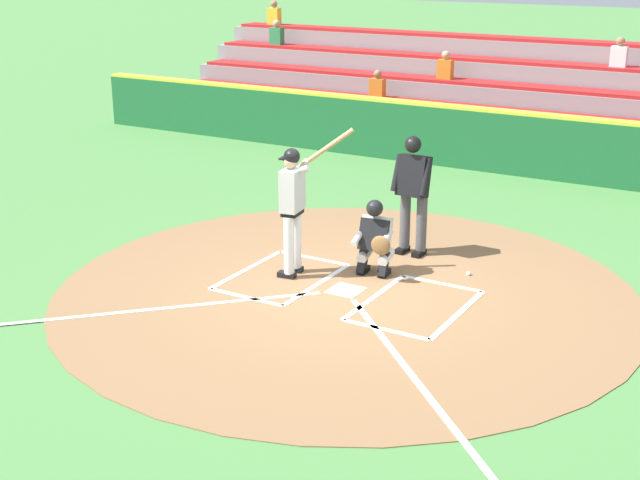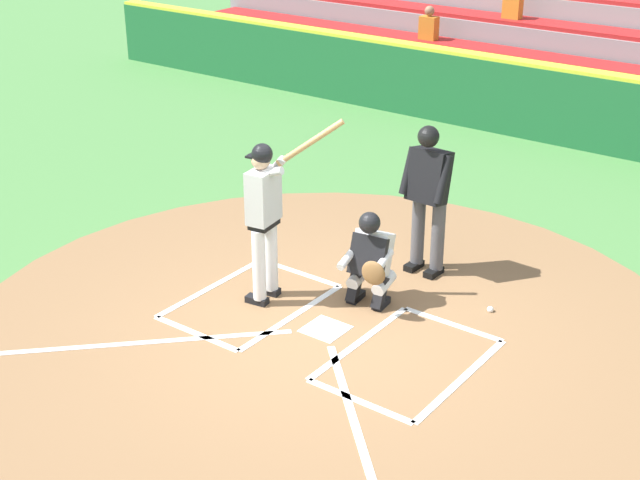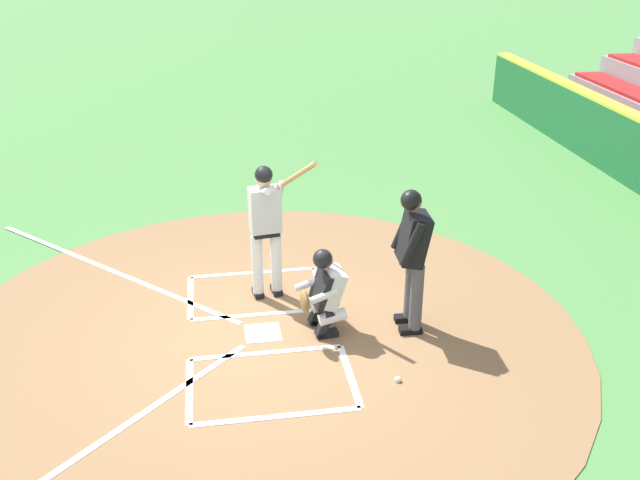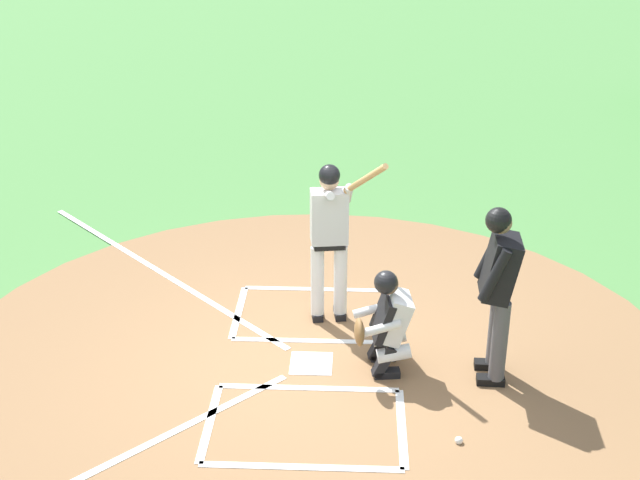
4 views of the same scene
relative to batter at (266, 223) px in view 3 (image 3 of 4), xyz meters
name	(u,v)px [view 3 (image 3 of 4)]	position (x,y,z in m)	size (l,w,h in m)	color
ground_plane	(263,334)	(-0.94, 0.16, -1.10)	(120.00, 120.00, 0.00)	#4C8442
dirt_circle	(263,333)	(-0.94, 0.16, -1.09)	(8.00, 8.00, 0.01)	olive
home_plate_and_chalk	(192,339)	(-0.94, 1.04, -1.08)	(7.93, 4.91, 0.01)	white
batter	(266,223)	(0.00, 0.00, 0.00)	(0.88, 0.82, 2.13)	white
catcher	(324,290)	(-1.00, -0.60, -0.51)	(0.64, 0.62, 1.13)	black
plate_umpire	(413,251)	(-1.09, -1.67, -0.02)	(0.59, 0.42, 1.86)	#4C4C51
baseball	(398,379)	(-2.19, -1.24, -1.06)	(0.07, 0.07, 0.07)	white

